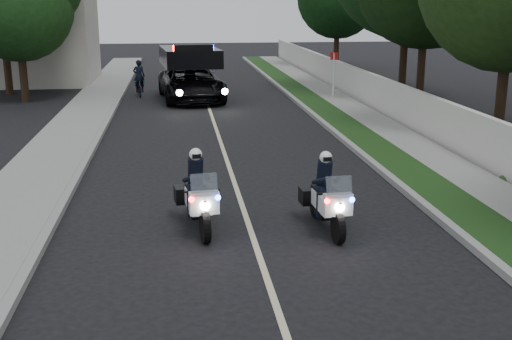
{
  "coord_description": "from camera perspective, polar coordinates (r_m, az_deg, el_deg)",
  "views": [
    {
      "loc": [
        -1.45,
        -12.23,
        4.61
      ],
      "look_at": [
        0.25,
        1.27,
        1.0
      ],
      "focal_mm": 45.07,
      "sensor_mm": 36.0,
      "label": 1
    }
  ],
  "objects": [
    {
      "name": "ground",
      "position": [
        13.15,
        -0.4,
        -5.66
      ],
      "size": [
        120.0,
        120.0,
        0.0
      ],
      "primitive_type": "plane",
      "color": "black",
      "rests_on": "ground"
    },
    {
      "name": "curb_right",
      "position": [
        23.36,
        6.72,
        3.57
      ],
      "size": [
        0.2,
        60.0,
        0.15
      ],
      "primitive_type": "cube",
      "color": "gray",
      "rests_on": "ground"
    },
    {
      "name": "grass_verge",
      "position": [
        23.53,
        8.38,
        3.61
      ],
      "size": [
        1.2,
        60.0,
        0.16
      ],
      "primitive_type": "cube",
      "color": "#193814",
      "rests_on": "ground"
    },
    {
      "name": "sidewalk_right",
      "position": [
        23.91,
        11.39,
        3.65
      ],
      "size": [
        1.4,
        60.0,
        0.16
      ],
      "primitive_type": "cube",
      "color": "gray",
      "rests_on": "ground"
    },
    {
      "name": "property_wall",
      "position": [
        24.13,
        13.73,
        5.24
      ],
      "size": [
        0.22,
        60.0,
        1.5
      ],
      "primitive_type": "cube",
      "color": "beige",
      "rests_on": "ground"
    },
    {
      "name": "curb_left",
      "position": [
        22.84,
        -13.72,
        2.99
      ],
      "size": [
        0.2,
        60.0,
        0.15
      ],
      "primitive_type": "cube",
      "color": "gray",
      "rests_on": "ground"
    },
    {
      "name": "sidewalk_left",
      "position": [
        22.99,
        -16.44,
        2.89
      ],
      "size": [
        2.0,
        60.0,
        0.16
      ],
      "primitive_type": "cube",
      "color": "gray",
      "rests_on": "ground"
    },
    {
      "name": "building_far",
      "position": [
        39.19,
        -20.27,
        12.36
      ],
      "size": [
        8.0,
        6.0,
        7.0
      ],
      "primitive_type": "cube",
      "color": "#A8A396",
      "rests_on": "ground"
    },
    {
      "name": "lane_marking",
      "position": [
        22.75,
        -3.39,
        3.16
      ],
      "size": [
        0.12,
        50.0,
        0.01
      ],
      "primitive_type": "cube",
      "color": "#BFB78C",
      "rests_on": "ground"
    },
    {
      "name": "police_moto_left",
      "position": [
        13.5,
        -5.12,
        -5.17
      ],
      "size": [
        0.94,
        2.06,
        1.69
      ],
      "primitive_type": null,
      "rotation": [
        0.0,
        0.0,
        0.12
      ],
      "color": "white",
      "rests_on": "ground"
    },
    {
      "name": "police_moto_right",
      "position": [
        13.48,
        6.2,
        -5.22
      ],
      "size": [
        0.79,
        1.96,
        1.64
      ],
      "primitive_type": null,
      "rotation": [
        0.0,
        0.0,
        0.06
      ],
      "color": "silver",
      "rests_on": "ground"
    },
    {
      "name": "police_suv",
      "position": [
        30.79,
        -5.73,
        6.19
      ],
      "size": [
        3.29,
        6.12,
        2.86
      ],
      "primitive_type": "imported",
      "rotation": [
        0.0,
        0.0,
        0.1
      ],
      "color": "black",
      "rests_on": "ground"
    },
    {
      "name": "bicycle",
      "position": [
        32.48,
        -10.27,
        6.48
      ],
      "size": [
        0.68,
        1.58,
        0.8
      ],
      "primitive_type": "imported",
      "rotation": [
        0.0,
        0.0,
        0.1
      ],
      "color": "black",
      "rests_on": "ground"
    },
    {
      "name": "cyclist",
      "position": [
        32.48,
        -10.27,
        6.48
      ],
      "size": [
        0.6,
        0.42,
        1.58
      ],
      "primitive_type": "imported",
      "rotation": [
        0.0,
        0.0,
        3.06
      ],
      "color": "black",
      "rests_on": "ground"
    },
    {
      "name": "sign_post",
      "position": [
        31.04,
        6.83,
        6.23
      ],
      "size": [
        0.47,
        0.47,
        2.3
      ],
      "primitive_type": null,
      "rotation": [
        0.0,
        0.0,
        -0.4
      ],
      "color": "red",
      "rests_on": "ground"
    },
    {
      "name": "tree_right_b",
      "position": [
        23.93,
        20.63,
        2.8
      ],
      "size": [
        6.44,
        6.44,
        10.25
      ],
      "primitive_type": null,
      "rotation": [
        0.0,
        0.0,
        0.05
      ],
      "color": "#234216",
      "rests_on": "ground"
    },
    {
      "name": "tree_right_c",
      "position": [
        31.17,
        14.26,
        5.91
      ],
      "size": [
        8.32,
        8.32,
        11.14
      ],
      "primitive_type": null,
      "rotation": [
        0.0,
        0.0,
        0.29
      ],
      "color": "black",
      "rests_on": "ground"
    },
    {
      "name": "tree_right_d",
      "position": [
        32.74,
        12.76,
        6.41
      ],
      "size": [
        8.05,
        8.05,
        12.56
      ],
      "primitive_type": null,
      "rotation": [
        0.0,
        0.0,
        -0.07
      ],
      "color": "#153B13",
      "rests_on": "ground"
    },
    {
      "name": "tree_right_e",
      "position": [
        45.54,
        7.09,
        8.95
      ],
      "size": [
        7.38,
        7.38,
        9.29
      ],
      "primitive_type": null,
      "rotation": [
        0.0,
        0.0,
        -0.43
      ],
      "color": "#103311",
      "rests_on": "ground"
    },
    {
      "name": "tree_left_near",
      "position": [
        32.15,
        -19.75,
        5.76
      ],
      "size": [
        5.29,
        5.29,
        8.5
      ],
      "primitive_type": null,
      "rotation": [
        0.0,
        0.0,
        0.04
      ],
      "color": "#184015",
      "rests_on": "ground"
    },
    {
      "name": "tree_left_far",
      "position": [
        34.85,
        -20.99,
        6.29
      ],
      "size": [
        9.57,
        9.57,
        12.08
      ],
      "primitive_type": null,
      "rotation": [
        0.0,
        0.0,
        -0.42
      ],
      "color": "#1A3510",
      "rests_on": "ground"
    }
  ]
}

